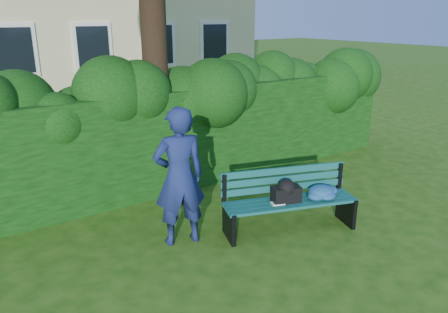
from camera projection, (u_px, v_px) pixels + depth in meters
ground at (247, 227)px, 6.54m from camera, size 80.00×80.00×0.00m
hedge at (175, 137)px, 7.99m from camera, size 10.00×1.00×1.80m
park_bench at (296, 197)px, 6.36m from camera, size 2.02×1.15×0.89m
man_reading at (179, 177)px, 5.83m from camera, size 0.79×0.61×1.93m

